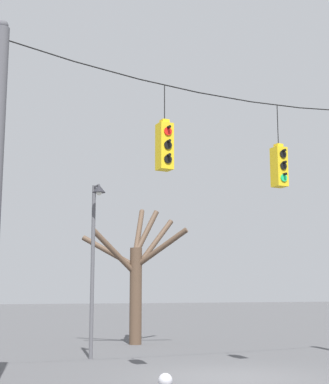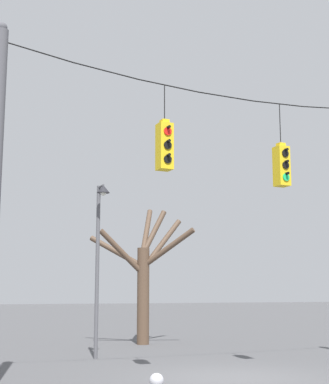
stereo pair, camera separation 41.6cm
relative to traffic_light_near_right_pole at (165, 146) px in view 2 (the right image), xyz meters
The scene contains 6 objects.
ground_plane 5.74m from the traffic_light_near_right_pole, ahead, with size 200.00×200.00×0.00m, color #4C4C4F.
span_wire 2.42m from the traffic_light_near_right_pole, ahead, with size 11.42×0.03×0.47m.
traffic_light_near_right_pole is the anchor object (origin of this frame).
traffic_light_near_left_pole 3.43m from the traffic_light_near_right_pole, ahead, with size 0.34×0.58×2.25m.
street_lamp 5.27m from the traffic_light_near_right_pole, 89.16° to the left, with size 0.41×0.71×5.34m.
bare_tree 10.19m from the traffic_light_near_right_pole, 69.68° to the left, with size 3.90×3.26×5.53m.
Camera 2 is at (-7.60, -12.36, 1.95)m, focal length 55.00 mm.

